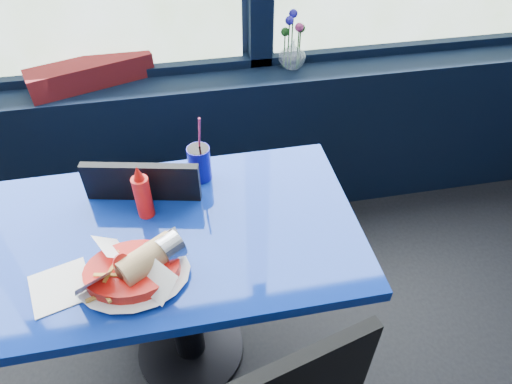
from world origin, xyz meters
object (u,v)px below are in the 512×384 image
(near_table, at_px, (176,267))
(planter_box, at_px, (91,73))
(chair_near_back, at_px, (149,223))
(flower_vase, at_px, (292,51))
(ketchup_bottle, at_px, (143,194))
(food_basket, at_px, (135,269))
(soda_cup, at_px, (199,162))

(near_table, bearing_deg, planter_box, 107.08)
(near_table, bearing_deg, chair_near_back, 108.59)
(chair_near_back, bearing_deg, flower_vase, -127.51)
(flower_vase, relative_size, ketchup_bottle, 1.30)
(food_basket, height_order, ketchup_bottle, ketchup_bottle)
(ketchup_bottle, bearing_deg, soda_cup, 38.02)
(chair_near_back, relative_size, planter_box, 1.69)
(chair_near_back, distance_m, planter_box, 0.73)
(flower_vase, xyz_separation_m, ketchup_bottle, (-0.68, -0.79, -0.04))
(chair_near_back, distance_m, flower_vase, 1.00)
(near_table, distance_m, planter_box, 0.98)
(food_basket, bearing_deg, near_table, 50.16)
(near_table, height_order, flower_vase, flower_vase)
(food_basket, xyz_separation_m, ketchup_bottle, (0.03, 0.25, 0.05))
(planter_box, bearing_deg, ketchup_bottle, -94.25)
(near_table, relative_size, food_basket, 3.87)
(ketchup_bottle, bearing_deg, near_table, -53.76)
(chair_near_back, xyz_separation_m, planter_box, (-0.18, 0.62, 0.34))
(near_table, relative_size, chair_near_back, 1.35)
(soda_cup, bearing_deg, chair_near_back, 169.14)
(ketchup_bottle, relative_size, soda_cup, 0.74)
(chair_near_back, distance_m, soda_cup, 0.38)
(food_basket, height_order, soda_cup, soda_cup)
(flower_vase, bearing_deg, planter_box, 179.05)
(flower_vase, relative_size, soda_cup, 0.97)
(ketchup_bottle, bearing_deg, food_basket, -97.34)
(flower_vase, bearing_deg, chair_near_back, -139.76)
(chair_near_back, relative_size, flower_vase, 3.41)
(ketchup_bottle, height_order, soda_cup, soda_cup)
(flower_vase, bearing_deg, food_basket, -124.35)
(planter_box, bearing_deg, food_basket, -99.31)
(food_basket, relative_size, ketchup_bottle, 1.55)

